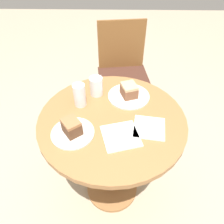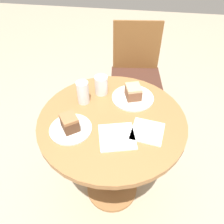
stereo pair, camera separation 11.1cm
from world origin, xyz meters
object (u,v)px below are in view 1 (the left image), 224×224
at_px(glass_lemonade, 96,87).
at_px(glass_water, 80,96).
at_px(plate_near, 73,133).
at_px(cake_slice_far, 129,90).
at_px(chair, 123,74).
at_px(cake_slice_near, 72,127).
at_px(plate_far, 129,96).

xyz_separation_m(glass_lemonade, glass_water, (-0.08, -0.10, 0.01)).
distance_m(plate_near, cake_slice_far, 0.41).
bearing_deg(glass_water, chair, 70.30).
bearing_deg(glass_water, cake_slice_far, 14.98).
bearing_deg(glass_lemonade, cake_slice_near, -106.45).
xyz_separation_m(chair, plate_far, (0.01, -0.65, 0.27)).
bearing_deg(plate_far, chair, 91.04).
distance_m(cake_slice_near, glass_water, 0.22).
bearing_deg(glass_water, cake_slice_near, -92.79).
distance_m(chair, glass_water, 0.83).
relative_size(cake_slice_far, glass_water, 0.86).
xyz_separation_m(cake_slice_far, glass_lemonade, (-0.19, 0.02, 0.00)).
relative_size(cake_slice_far, glass_lemonade, 1.02).
bearing_deg(chair, glass_lemonade, -112.92).
relative_size(plate_near, glass_water, 1.59).
relative_size(plate_near, cake_slice_near, 1.87).
height_order(chair, cake_slice_near, chair).
relative_size(plate_far, cake_slice_near, 2.14).
height_order(chair, cake_slice_far, chair).
distance_m(plate_far, cake_slice_near, 0.41).
bearing_deg(plate_far, cake_slice_near, -133.95).
height_order(cake_slice_far, glass_water, glass_water).
bearing_deg(chair, cake_slice_near, -113.17).
bearing_deg(cake_slice_near, glass_lemonade, 73.55).
xyz_separation_m(chair, cake_slice_far, (0.01, -0.65, 0.32)).
bearing_deg(chair, glass_water, -116.90).
bearing_deg(cake_slice_near, cake_slice_far, 46.05).
height_order(plate_near, cake_slice_far, cake_slice_far).
relative_size(chair, cake_slice_near, 7.98).
relative_size(chair, glass_water, 6.80).
bearing_deg(cake_slice_far, glass_lemonade, 172.80).
distance_m(glass_lemonade, glass_water, 0.13).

